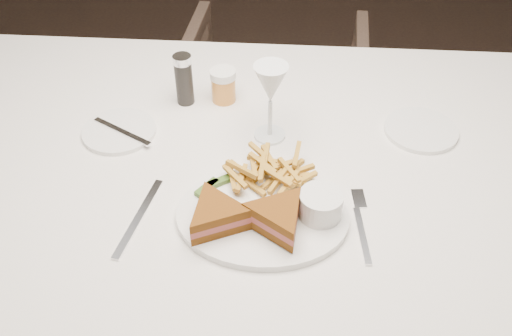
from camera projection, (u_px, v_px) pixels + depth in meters
name	position (u px, v px, depth m)	size (l,w,h in m)	color
ground	(328.00, 275.00, 1.89)	(5.00, 5.00, 0.00)	black
table	(256.00, 282.00, 1.41)	(1.52, 1.01, 0.75)	silver
chair_far	(272.00, 107.00, 2.04)	(0.63, 0.59, 0.65)	#413128
table_setting	(260.00, 169.00, 1.10)	(0.82, 0.62, 0.18)	white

